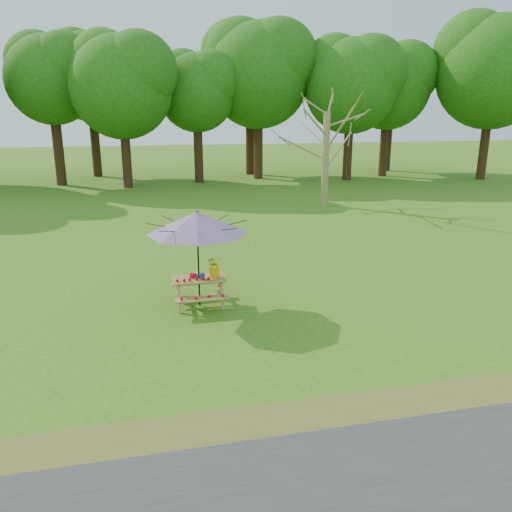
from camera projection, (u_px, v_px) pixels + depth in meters
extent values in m
cylinder|color=olive|center=(325.00, 159.00, 23.18)|extent=(0.35, 0.35, 4.31)
cube|color=#AD8B4E|center=(199.00, 279.00, 11.33)|extent=(1.20, 0.62, 0.04)
cube|color=#AD8B4E|center=(202.00, 299.00, 10.89)|extent=(1.20, 0.22, 0.04)
cube|color=#AD8B4E|center=(197.00, 283.00, 11.92)|extent=(1.20, 0.22, 0.04)
cylinder|color=black|center=(198.00, 259.00, 11.20)|extent=(0.04, 0.04, 2.25)
cone|color=#1C6FA3|center=(197.00, 223.00, 10.97)|extent=(2.41, 2.41, 0.48)
sphere|color=#1C6FA3|center=(197.00, 211.00, 10.89)|extent=(0.08, 0.08, 0.08)
cube|color=red|center=(193.00, 275.00, 11.33)|extent=(0.14, 0.12, 0.10)
cylinder|color=#122E97|center=(202.00, 276.00, 11.21)|extent=(0.13, 0.13, 0.13)
cube|color=white|center=(195.00, 274.00, 11.48)|extent=(0.13, 0.13, 0.07)
cylinder|color=#E8B90C|center=(214.00, 272.00, 11.34)|extent=(0.23, 0.23, 0.23)
imported|color=yellow|center=(214.00, 263.00, 11.28)|extent=(0.38, 0.36, 0.35)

